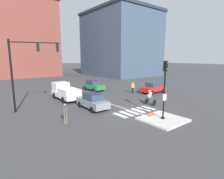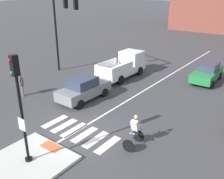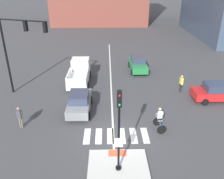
{
  "view_description": "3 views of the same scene",
  "coord_description": "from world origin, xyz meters",
  "px_view_note": "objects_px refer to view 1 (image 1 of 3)",
  "views": [
    {
      "loc": [
        -12.31,
        -11.79,
        5.27
      ],
      "look_at": [
        -0.62,
        3.06,
        1.86
      ],
      "focal_mm": 28.36,
      "sensor_mm": 36.0,
      "label": 1
    },
    {
      "loc": [
        8.61,
        -8.34,
        7.38
      ],
      "look_at": [
        0.18,
        2.88,
        1.69
      ],
      "focal_mm": 40.2,
      "sensor_mm": 36.0,
      "label": 2
    },
    {
      "loc": [
        -0.59,
        -13.39,
        10.02
      ],
      "look_at": [
        -0.19,
        4.46,
        1.44
      ],
      "focal_mm": 38.48,
      "sensor_mm": 36.0,
      "label": 3
    }
  ],
  "objects_px": {
    "pedestrian_at_curb_left": "(65,112)",
    "pickup_truck_white_westbound_far": "(64,92)",
    "car_red_cross_right": "(153,88)",
    "pedestrian_waiting_far_side": "(133,87)",
    "signal_pole": "(165,85)",
    "traffic_light_mast": "(27,63)",
    "car_green_eastbound_far": "(93,85)",
    "cyclist": "(150,97)",
    "car_grey_westbound_near": "(93,101)"
  },
  "relations": [
    {
      "from": "car_grey_westbound_near",
      "to": "car_green_eastbound_far",
      "type": "xyz_separation_m",
      "value": [
        5.77,
        8.97,
        0.0
      ]
    },
    {
      "from": "pickup_truck_white_westbound_far",
      "to": "cyclist",
      "type": "bearing_deg",
      "value": -53.15
    },
    {
      "from": "traffic_light_mast",
      "to": "pedestrian_at_curb_left",
      "type": "xyz_separation_m",
      "value": [
        1.35,
        -5.46,
        -3.8
      ]
    },
    {
      "from": "pedestrian_at_curb_left",
      "to": "pickup_truck_white_westbound_far",
      "type": "bearing_deg",
      "value": 67.27
    },
    {
      "from": "signal_pole",
      "to": "traffic_light_mast",
      "type": "bearing_deg",
      "value": 129.54
    },
    {
      "from": "cyclist",
      "to": "pedestrian_at_curb_left",
      "type": "height_order",
      "value": "cyclist"
    },
    {
      "from": "pedestrian_at_curb_left",
      "to": "pedestrian_waiting_far_side",
      "type": "bearing_deg",
      "value": 22.98
    },
    {
      "from": "signal_pole",
      "to": "car_grey_westbound_near",
      "type": "distance_m",
      "value": 7.63
    },
    {
      "from": "car_green_eastbound_far",
      "to": "pedestrian_at_curb_left",
      "type": "xyz_separation_m",
      "value": [
        -9.77,
        -11.25,
        0.17
      ]
    },
    {
      "from": "car_green_eastbound_far",
      "to": "cyclist",
      "type": "relative_size",
      "value": 2.47
    },
    {
      "from": "traffic_light_mast",
      "to": "car_green_eastbound_far",
      "type": "height_order",
      "value": "traffic_light_mast"
    },
    {
      "from": "car_red_cross_right",
      "to": "pedestrian_at_curb_left",
      "type": "height_order",
      "value": "pedestrian_at_curb_left"
    },
    {
      "from": "signal_pole",
      "to": "pedestrian_waiting_far_side",
      "type": "bearing_deg",
      "value": 57.73
    },
    {
      "from": "signal_pole",
      "to": "pedestrian_at_curb_left",
      "type": "height_order",
      "value": "signal_pole"
    },
    {
      "from": "signal_pole",
      "to": "pedestrian_waiting_far_side",
      "type": "distance_m",
      "value": 12.02
    },
    {
      "from": "traffic_light_mast",
      "to": "car_green_eastbound_far",
      "type": "bearing_deg",
      "value": 27.5
    },
    {
      "from": "pickup_truck_white_westbound_far",
      "to": "pedestrian_at_curb_left",
      "type": "bearing_deg",
      "value": -112.73
    },
    {
      "from": "traffic_light_mast",
      "to": "pedestrian_waiting_far_side",
      "type": "bearing_deg",
      "value": 0.43
    },
    {
      "from": "traffic_light_mast",
      "to": "pedestrian_at_curb_left",
      "type": "relative_size",
      "value": 4.17
    },
    {
      "from": "signal_pole",
      "to": "pickup_truck_white_westbound_far",
      "type": "distance_m",
      "value": 13.26
    },
    {
      "from": "car_grey_westbound_near",
      "to": "pickup_truck_white_westbound_far",
      "type": "xyz_separation_m",
      "value": [
        -0.56,
        5.93,
        0.17
      ]
    },
    {
      "from": "car_grey_westbound_near",
      "to": "pedestrian_at_curb_left",
      "type": "bearing_deg",
      "value": -150.3
    },
    {
      "from": "signal_pole",
      "to": "traffic_light_mast",
      "type": "distance_m",
      "value": 12.95
    },
    {
      "from": "traffic_light_mast",
      "to": "signal_pole",
      "type": "bearing_deg",
      "value": -50.46
    },
    {
      "from": "car_red_cross_right",
      "to": "pickup_truck_white_westbound_far",
      "type": "bearing_deg",
      "value": 160.22
    },
    {
      "from": "car_green_eastbound_far",
      "to": "pickup_truck_white_westbound_far",
      "type": "relative_size",
      "value": 0.81
    },
    {
      "from": "pedestrian_at_curb_left",
      "to": "car_green_eastbound_far",
      "type": "bearing_deg",
      "value": 49.03
    },
    {
      "from": "car_green_eastbound_far",
      "to": "pedestrian_at_curb_left",
      "type": "height_order",
      "value": "pedestrian_at_curb_left"
    },
    {
      "from": "traffic_light_mast",
      "to": "car_green_eastbound_far",
      "type": "relative_size",
      "value": 1.68
    },
    {
      "from": "car_grey_westbound_near",
      "to": "cyclist",
      "type": "distance_m",
      "value": 6.51
    },
    {
      "from": "car_grey_westbound_near",
      "to": "car_green_eastbound_far",
      "type": "distance_m",
      "value": 10.66
    },
    {
      "from": "signal_pole",
      "to": "car_red_cross_right",
      "type": "height_order",
      "value": "signal_pole"
    },
    {
      "from": "traffic_light_mast",
      "to": "car_green_eastbound_far",
      "type": "distance_m",
      "value": 13.15
    },
    {
      "from": "signal_pole",
      "to": "car_red_cross_right",
      "type": "relative_size",
      "value": 1.18
    },
    {
      "from": "traffic_light_mast",
      "to": "cyclist",
      "type": "distance_m",
      "value": 13.3
    },
    {
      "from": "pickup_truck_white_westbound_far",
      "to": "pedestrian_waiting_far_side",
      "type": "distance_m",
      "value": 10.05
    },
    {
      "from": "car_grey_westbound_near",
      "to": "car_red_cross_right",
      "type": "relative_size",
      "value": 1.0
    },
    {
      "from": "signal_pole",
      "to": "pedestrian_waiting_far_side",
      "type": "height_order",
      "value": "signal_pole"
    },
    {
      "from": "signal_pole",
      "to": "cyclist",
      "type": "relative_size",
      "value": 2.9
    },
    {
      "from": "car_green_eastbound_far",
      "to": "pickup_truck_white_westbound_far",
      "type": "distance_m",
      "value": 7.02
    },
    {
      "from": "signal_pole",
      "to": "car_red_cross_right",
      "type": "bearing_deg",
      "value": 42.78
    },
    {
      "from": "car_red_cross_right",
      "to": "car_green_eastbound_far",
      "type": "distance_m",
      "value": 9.54
    },
    {
      "from": "signal_pole",
      "to": "pickup_truck_white_westbound_far",
      "type": "relative_size",
      "value": 0.95
    },
    {
      "from": "signal_pole",
      "to": "cyclist",
      "type": "height_order",
      "value": "signal_pole"
    },
    {
      "from": "pedestrian_waiting_far_side",
      "to": "car_grey_westbound_near",
      "type": "bearing_deg",
      "value": -160.2
    },
    {
      "from": "car_red_cross_right",
      "to": "car_grey_westbound_near",
      "type": "bearing_deg",
      "value": -172.64
    },
    {
      "from": "pickup_truck_white_westbound_far",
      "to": "cyclist",
      "type": "distance_m",
      "value": 10.8
    },
    {
      "from": "signal_pole",
      "to": "pedestrian_waiting_far_side",
      "type": "xyz_separation_m",
      "value": [
        6.32,
        10.01,
        -2.1
      ]
    },
    {
      "from": "signal_pole",
      "to": "pedestrian_waiting_far_side",
      "type": "relative_size",
      "value": 2.92
    },
    {
      "from": "pickup_truck_white_westbound_far",
      "to": "car_grey_westbound_near",
      "type": "bearing_deg",
      "value": -84.6
    }
  ]
}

